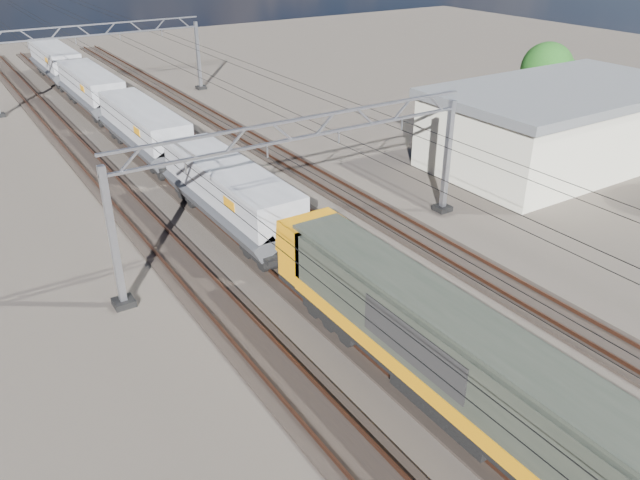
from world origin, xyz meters
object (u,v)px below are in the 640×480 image
catenary_gantry_mid (305,181)px  tree_far (551,71)px  hopper_wagon_fourth (56,61)px  hopper_wagon_lead (230,191)px  industrial_shed (560,125)px  locomotive (461,362)px  hopper_wagon_mid (144,127)px  catenary_gantry_far (102,60)px  hopper_wagon_third (91,87)px

catenary_gantry_mid → tree_far: size_ratio=3.08×
catenary_gantry_mid → hopper_wagon_fourth: size_ratio=1.53×
hopper_wagon_lead → tree_far: size_ratio=2.01×
hopper_wagon_lead → industrial_shed: industrial_shed is taller
catenary_gantry_mid → locomotive: catenary_gantry_mid is taller
hopper_wagon_mid → hopper_wagon_fourth: (0.00, 28.40, 0.00)m
catenary_gantry_far → hopper_wagon_mid: bearing=-96.6°
catenary_gantry_mid → hopper_wagon_third: bearing=93.5°
catenary_gantry_mid → tree_far: 31.86m
hopper_wagon_lead → hopper_wagon_third: same height
industrial_shed → locomotive: bearing=-147.8°
hopper_wagon_lead → industrial_shed: bearing=-6.1°
hopper_wagon_third → industrial_shed: 39.18m
hopper_wagon_mid → catenary_gantry_far: bearing=83.4°
locomotive → hopper_wagon_third: locomotive is taller
hopper_wagon_lead → hopper_wagon_fourth: bearing=90.0°
hopper_wagon_third → industrial_shed: industrial_shed is taller
catenary_gantry_mid → industrial_shed: 22.12m
locomotive → industrial_shed: industrial_shed is taller
hopper_wagon_mid → tree_far: tree_far is taller
hopper_wagon_lead → catenary_gantry_far: bearing=86.4°
hopper_wagon_fourth → tree_far: tree_far is taller
catenary_gantry_far → tree_far: 40.08m
hopper_wagon_lead → hopper_wagon_mid: size_ratio=1.00×
catenary_gantry_far → locomotive: (-2.00, -49.13, -1.58)m
hopper_wagon_mid → tree_far: 33.59m
hopper_wagon_fourth → industrial_shed: size_ratio=0.70×
hopper_wagon_third → hopper_wagon_fourth: same height
locomotive → catenary_gantry_far: bearing=87.7°
catenary_gantry_mid → industrial_shed: (22.00, 2.00, -1.18)m
hopper_wagon_fourth → hopper_wagon_lead: bearing=-90.0°
hopper_wagon_mid → hopper_wagon_fourth: size_ratio=1.00×
hopper_wagon_fourth → tree_far: (32.32, -37.38, 1.88)m
catenary_gantry_far → hopper_wagon_mid: 17.43m
hopper_wagon_lead → hopper_wagon_fourth: (0.00, 42.60, 0.00)m
catenary_gantry_mid → locomotive: size_ratio=0.94×
catenary_gantry_far → tree_far: size_ratio=3.08×
catenary_gantry_far → hopper_wagon_fourth: size_ratio=1.53×
hopper_wagon_third → tree_far: (32.32, -23.18, 1.88)m
hopper_wagon_fourth → industrial_shed: industrial_shed is taller
catenary_gantry_far → hopper_wagon_lead: catenary_gantry_far is taller
catenary_gantry_mid → catenary_gantry_far: same height
locomotive → hopper_wagon_lead: locomotive is taller
locomotive → hopper_wagon_mid: 31.90m
locomotive → hopper_wagon_mid: bearing=90.0°
hopper_wagon_lead → hopper_wagon_mid: (0.00, 14.20, 0.00)m
locomotive → hopper_wagon_fourth: bearing=90.0°
catenary_gantry_mid → hopper_wagon_third: 33.07m
hopper_wagon_third → hopper_wagon_fourth: size_ratio=1.00×
locomotive → tree_far: tree_far is taller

